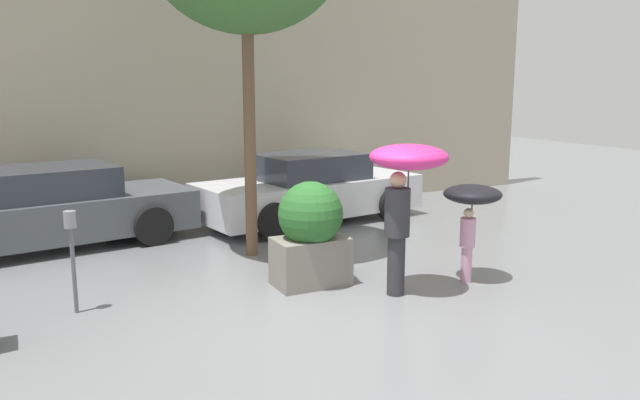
% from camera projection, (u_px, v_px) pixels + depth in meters
% --- Properties ---
extents(ground_plane, '(40.00, 40.00, 0.00)m').
position_uv_depth(ground_plane, '(309.00, 317.00, 7.34)').
color(ground_plane, slate).
extents(building_facade, '(18.00, 0.30, 6.00)m').
position_uv_depth(building_facade, '(169.00, 68.00, 12.50)').
color(building_facade, '#9E937F').
rests_on(building_facade, ground).
extents(planter_box, '(0.99, 0.88, 1.42)m').
position_uv_depth(planter_box, '(311.00, 232.00, 8.37)').
color(planter_box, gray).
rests_on(planter_box, ground).
extents(person_adult, '(1.00, 1.00, 1.95)m').
position_uv_depth(person_adult, '(406.00, 176.00, 7.86)').
color(person_adult, '#2D2D33').
rests_on(person_adult, ground).
extents(person_child, '(0.79, 0.79, 1.35)m').
position_uv_depth(person_child, '(472.00, 202.00, 8.48)').
color(person_child, '#D199B7').
rests_on(person_child, ground).
extents(parked_car_near, '(4.67, 2.53, 1.35)m').
position_uv_depth(parked_car_near, '(309.00, 190.00, 12.31)').
color(parked_car_near, silver).
rests_on(parked_car_near, ground).
extents(parked_car_far, '(4.86, 2.55, 1.35)m').
position_uv_depth(parked_car_far, '(49.00, 210.00, 10.36)').
color(parked_car_far, '#4C5156').
rests_on(parked_car_far, ground).
extents(parking_meter, '(0.14, 0.14, 1.24)m').
position_uv_depth(parking_meter, '(71.00, 240.00, 7.30)').
color(parking_meter, '#595B60').
rests_on(parking_meter, ground).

